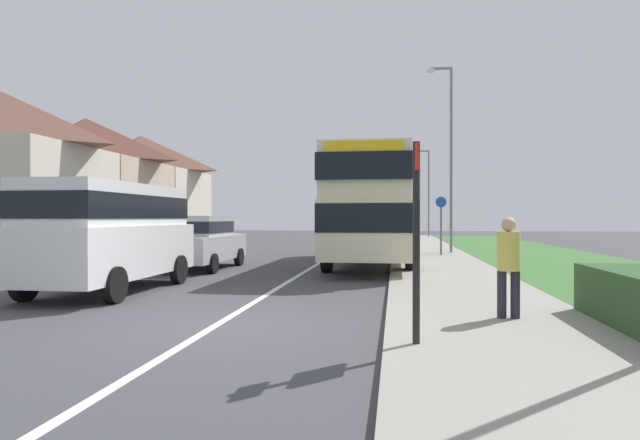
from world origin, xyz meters
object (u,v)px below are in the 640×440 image
Objects in this scene: pedestrian_at_stop at (509,263)px; bus_stop_sign at (416,228)px; street_lamp_far at (427,188)px; double_decker_bus at (372,204)px; parked_van_white at (110,228)px; cycle_route_sign at (441,223)px; parked_car_silver at (200,240)px; street_lamp_mid at (449,148)px.

bus_stop_sign reaches higher than pedestrian_at_stop.
street_lamp_far is (2.29, 37.65, 2.52)m from bus_stop_sign.
double_decker_bus is 11.08m from pedestrian_at_stop.
parked_van_white is 0.72× the size of street_lamp_far.
bus_stop_sign is 0.37× the size of street_lamp_far.
double_decker_bus is 1.56× the size of street_lamp_far.
double_decker_bus is 4.47m from cycle_route_sign.
pedestrian_at_stop is (7.95, -8.14, 0.04)m from parked_car_silver.
double_decker_bus is 9.70m from parked_van_white.
street_lamp_mid reaches higher than parked_car_silver.
bus_stop_sign is 37.81m from street_lamp_far.
cycle_route_sign is 0.30× the size of street_lamp_mid.
street_lamp_mid is (3.17, 5.33, 2.58)m from double_decker_bus.
street_lamp_mid is at bearing 83.30° from bus_stop_sign.
street_lamp_far reaches higher than pedestrian_at_stop.
double_decker_bus is at bearing 55.12° from parked_van_white.
street_lamp_far is (0.19, 19.71, -0.67)m from street_lamp_mid.
double_decker_bus is 6.71m from street_lamp_mid.
pedestrian_at_stop is at bearing -19.04° from parked_van_white.
bus_stop_sign is at bearing -127.85° from pedestrian_at_stop.
double_decker_bus reaches higher than pedestrian_at_stop.
pedestrian_at_stop is 2.46m from bus_stop_sign.
double_decker_bus reaches higher than cycle_route_sign.
bus_stop_sign is (1.06, -12.61, -0.60)m from double_decker_bus.
bus_stop_sign is at bearing -35.34° from parked_van_white.
double_decker_bus is at bearing 25.49° from parked_car_silver.
street_lamp_mid is at bearing 42.66° from parked_car_silver.
double_decker_bus is 2.46× the size of parked_car_silver.
parked_car_silver is at bearing -154.51° from double_decker_bus.
street_lamp_mid is (8.70, 13.27, 3.31)m from parked_van_white.
parked_van_white is (-5.53, -7.94, -0.72)m from double_decker_bus.
pedestrian_at_stop is 35.90m from street_lamp_far.
bus_stop_sign is at bearing -93.49° from street_lamp_far.
cycle_route_sign is (8.09, 6.09, 0.49)m from parked_car_silver.
double_decker_bus is at bearing 94.80° from bus_stop_sign.
street_lamp_far is (8.77, 27.62, 3.12)m from parked_car_silver.
parked_car_silver is at bearing 88.74° from parked_van_white.
cycle_route_sign is 0.36× the size of street_lamp_far.
double_decker_bus is 1.31× the size of street_lamp_mid.
cycle_route_sign is (1.62, 16.12, -0.11)m from bus_stop_sign.
double_decker_bus is at bearing -120.73° from street_lamp_mid.
parked_car_silver is at bearing -137.34° from street_lamp_mid.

